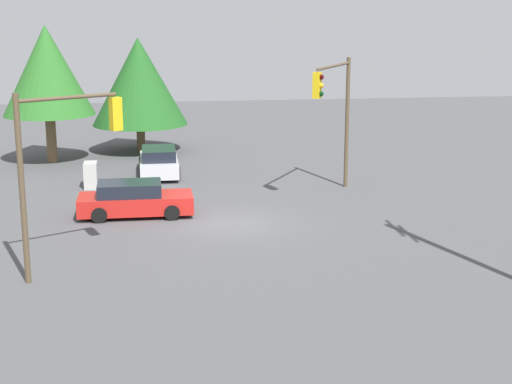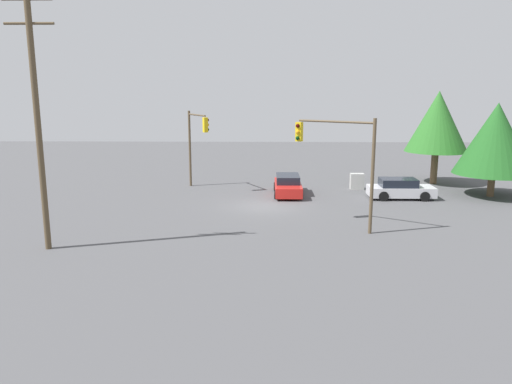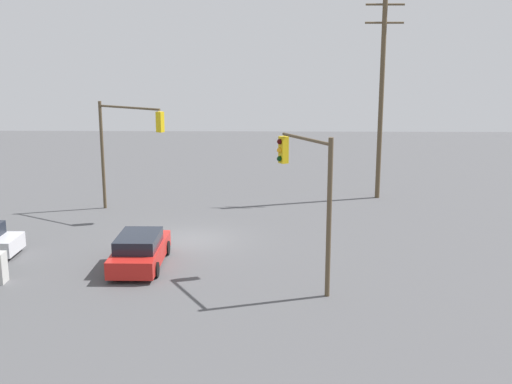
% 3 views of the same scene
% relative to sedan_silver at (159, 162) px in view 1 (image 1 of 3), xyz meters
% --- Properties ---
extents(ground_plane, '(80.00, 80.00, 0.00)m').
position_rel_sedan_silver_xyz_m(ground_plane, '(-9.41, -2.53, -0.67)').
color(ground_plane, '#4C4C4F').
extents(sedan_silver, '(4.45, 1.98, 1.40)m').
position_rel_sedan_silver_xyz_m(sedan_silver, '(0.00, 0.00, 0.00)').
color(sedan_silver, silver).
rests_on(sedan_silver, ground_plane).
extents(sedan_red, '(1.97, 4.56, 1.39)m').
position_rel_sedan_silver_xyz_m(sedan_red, '(-7.70, 1.13, -0.00)').
color(sedan_red, red).
rests_on(sedan_red, ground_plane).
extents(traffic_signal_main, '(3.96, 2.54, 6.00)m').
position_rel_sedan_silver_xyz_m(traffic_signal_main, '(-5.33, -7.67, 3.49)').
color(traffic_signal_main, brown).
rests_on(traffic_signal_main, ground_plane).
extents(traffic_signal_cross, '(1.92, 3.10, 5.81)m').
position_rel_sedan_silver_xyz_m(traffic_signal_cross, '(-14.47, 3.11, 3.30)').
color(traffic_signal_cross, brown).
rests_on(traffic_signal_cross, ground_plane).
extents(electrical_cabinet, '(1.01, 0.60, 1.20)m').
position_rel_sedan_silver_xyz_m(electrical_cabinet, '(-2.41, 3.19, -0.07)').
color(electrical_cabinet, '#B2B2AD').
rests_on(electrical_cabinet, ground_plane).
extents(tree_far, '(4.83, 4.83, 7.30)m').
position_rel_sedan_silver_xyz_m(tree_far, '(4.12, 5.65, 4.24)').
color(tree_far, brown).
rests_on(tree_far, ground_plane).
extents(tree_corner, '(5.41, 5.41, 6.53)m').
position_rel_sedan_silver_xyz_m(tree_corner, '(6.59, 0.89, 3.38)').
color(tree_corner, brown).
rests_on(tree_corner, ground_plane).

